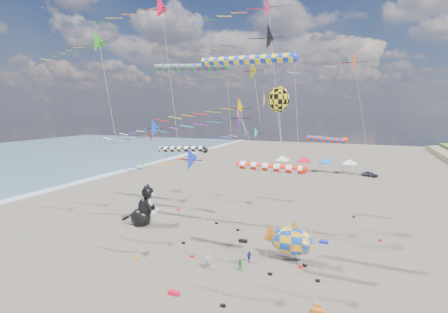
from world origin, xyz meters
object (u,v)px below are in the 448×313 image
object	(u,v)px
person_adult	(208,261)
parked_car	(370,174)
cat_inflatable	(142,205)
fish_inflatable	(292,241)
child_green	(240,265)
child_blue	(249,257)

from	to	relation	value
person_adult	parked_car	distance (m)	54.05
cat_inflatable	fish_inflatable	size ratio (longest dim) A/B	0.96
child_green	parked_car	world-z (taller)	parked_car
cat_inflatable	person_adult	xyz separation A→B (m)	(12.47, -7.98, -1.82)
child_green	cat_inflatable	bearing A→B (deg)	148.85
person_adult	parked_car	xyz separation A→B (m)	(14.21, 52.14, -0.26)
person_adult	parked_car	size ratio (longest dim) A/B	0.50
fish_inflatable	person_adult	size ratio (longest dim) A/B	3.34
fish_inflatable	child_blue	world-z (taller)	fish_inflatable
cat_inflatable	fish_inflatable	distance (m)	19.45
cat_inflatable	person_adult	distance (m)	14.91
child_blue	parked_car	bearing A→B (deg)	27.92
cat_inflatable	child_blue	bearing A→B (deg)	-31.42
parked_car	cat_inflatable	bearing A→B (deg)	170.80
fish_inflatable	parked_car	distance (m)	48.36
child_blue	parked_car	size ratio (longest dim) A/B	0.33
person_adult	child_green	distance (m)	2.93
fish_inflatable	child_green	world-z (taller)	fish_inflatable
fish_inflatable	parked_car	world-z (taller)	fish_inflatable
person_adult	child_blue	distance (m)	4.10
child_green	child_blue	distance (m)	2.03
person_adult	child_green	xyz separation A→B (m)	(2.82, 0.78, -0.26)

